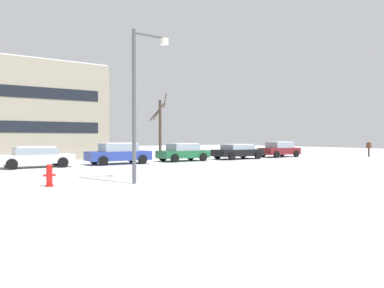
# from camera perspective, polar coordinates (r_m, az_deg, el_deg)

# --- Properties ---
(fire_hydrant) EXTENTS (0.44, 0.30, 0.92)m
(fire_hydrant) POSITION_cam_1_polar(r_m,az_deg,el_deg) (14.84, -21.54, -4.49)
(fire_hydrant) COLOR red
(fire_hydrant) RESTS_ON ground
(street_lamp) EXTENTS (1.66, 0.36, 6.23)m
(street_lamp) POSITION_cam_1_polar(r_m,az_deg,el_deg) (15.04, -8.18, 8.25)
(street_lamp) COLOR #4C4F54
(street_lamp) RESTS_ON ground
(parked_car_white) EXTENTS (4.42, 2.15, 1.30)m
(parked_car_white) POSITION_cam_1_polar(r_m,az_deg,el_deg) (24.58, -23.46, -1.83)
(parked_car_white) COLOR white
(parked_car_white) RESTS_ON ground
(parked_car_blue) EXTENTS (4.42, 2.03, 1.50)m
(parked_car_blue) POSITION_cam_1_polar(r_m,az_deg,el_deg) (26.05, -11.49, -1.44)
(parked_car_blue) COLOR #283D93
(parked_car_blue) RESTS_ON ground
(parked_car_green) EXTENTS (4.03, 2.05, 1.43)m
(parked_car_green) POSITION_cam_1_polar(r_m,az_deg,el_deg) (28.69, -1.42, -1.27)
(parked_car_green) COLOR #1E6038
(parked_car_green) RESTS_ON ground
(parked_car_black) EXTENTS (4.54, 2.16, 1.30)m
(parked_car_black) POSITION_cam_1_polar(r_m,az_deg,el_deg) (31.76, 7.20, -1.13)
(parked_car_black) COLOR black
(parked_car_black) RESTS_ON ground
(parked_car_maroon) EXTENTS (4.11, 2.00, 1.48)m
(parked_car_maroon) POSITION_cam_1_polar(r_m,az_deg,el_deg) (35.74, 13.61, -0.81)
(parked_car_maroon) COLOR maroon
(parked_car_maroon) RESTS_ON ground
(pedestrian_crossing) EXTENTS (0.42, 0.41, 1.59)m
(pedestrian_crossing) POSITION_cam_1_polar(r_m,az_deg,el_deg) (39.88, 26.07, -0.45)
(pedestrian_crossing) COLOR black
(pedestrian_crossing) RESTS_ON ground
(tree_far_left) EXTENTS (1.42, 1.38, 5.74)m
(tree_far_left) POSITION_cam_1_polar(r_m,az_deg,el_deg) (31.82, -5.07, 2.73)
(tree_far_left) COLOR #423326
(tree_far_left) RESTS_ON ground
(building_far_left) EXTENTS (10.15, 9.62, 8.21)m
(building_far_left) POSITION_cam_1_polar(r_m,az_deg,el_deg) (35.88, -23.28, 4.50)
(building_far_left) COLOR #9E937F
(building_far_left) RESTS_ON ground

